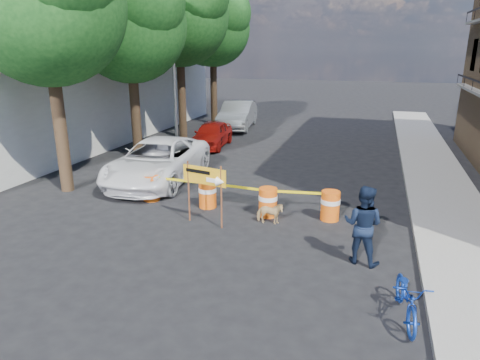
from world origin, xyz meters
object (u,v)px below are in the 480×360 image
Objects in this scene: barrel_far_left at (151,187)px; suv_white at (158,161)px; pedestrian at (363,225)px; barrel_far_right at (330,205)px; barrel_mid_left at (208,193)px; detour_sign at (210,181)px; dog at (270,213)px; sedan_silver at (238,115)px; sedan_red at (212,134)px; bicycle at (410,277)px; barrel_mid_right at (268,201)px.

suv_white is (-0.82, 2.06, 0.33)m from barrel_far_left.
pedestrian is 9.00m from suv_white.
barrel_far_right is at bearing -53.98° from pedestrian.
barrel_far_right is at bearing 1.79° from barrel_mid_left.
barrel_far_left is 3.20m from detour_sign.
sedan_silver is at bearing 15.54° from dog.
pedestrian is at bearing -0.84° from detour_sign.
bicycle is at bearing -60.19° from sedan_red.
sedan_silver is at bearing 103.99° from barrel_mid_left.
suv_white is at bearing 55.33° from dog.
sedan_red reaches higher than barrel_mid_right.
barrel_mid_right is 1.14× the size of dog.
barrel_mid_right reaches higher than dog.
barrel_far_left is at bearing -4.96° from pedestrian.
barrel_mid_right is at bearing -4.09° from barrel_mid_left.
barrel_mid_right is at bearing 13.26° from dog.
bicycle is 5.20m from dog.
dog is at bearing -75.88° from sedan_silver.
sedan_red is (-3.74, 9.73, -0.70)m from detour_sign.
pedestrian is at bearing -127.03° from dog.
sedan_silver is at bearing 111.44° from barrel_mid_right.
dog is at bearing 126.45° from bicycle.
barrel_far_right is 7.10m from suv_white.
sedan_silver is at bearing 88.63° from sedan_red.
detour_sign is 2.02m from dog.
barrel_mid_right is 2.08m from detour_sign.
bicycle reaches higher than barrel_far_right.
barrel_far_left reaches higher than dog.
sedan_red is 5.59m from sedan_silver.
barrel_mid_left is 2.06m from barrel_mid_right.
barrel_far_left is 8.36m from sedan_red.
barrel_mid_left is 0.46× the size of pedestrian.
barrel_mid_right is 0.46× the size of pedestrian.
sedan_red is (-1.02, 8.30, 0.19)m from barrel_far_left.
suv_white is at bearing -94.46° from sedan_silver.
barrel_mid_left is at bearing 126.62° from detour_sign.
barrel_mid_right is at bearing -28.69° from suv_white.
pedestrian is 0.34× the size of suv_white.
barrel_mid_left is 1.14× the size of dog.
barrel_far_right is 0.16× the size of suv_white.
bicycle is at bearing 127.91° from pedestrian.
suv_white is (-3.54, 3.49, -0.56)m from detour_sign.
dog is 0.15× the size of sedan_silver.
barrel_far_left is 0.46× the size of pedestrian.
detour_sign is (0.64, -1.39, 0.89)m from barrel_mid_left.
bicycle is 10.94m from suv_white.
barrel_mid_left and barrel_far_right have the same top height.
barrel_mid_right is 0.64m from dog.
barrel_far_right is 1.87m from dog.
barrel_far_left is at bearing -91.51° from sedan_silver.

